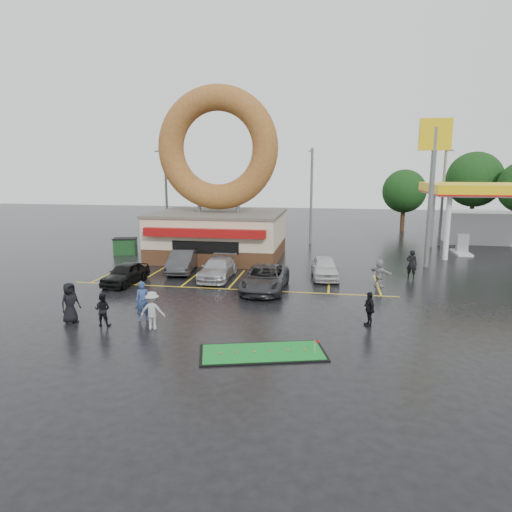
% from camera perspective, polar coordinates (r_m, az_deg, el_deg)
% --- Properties ---
extents(ground, '(120.00, 120.00, 0.00)m').
position_cam_1_polar(ground, '(24.51, -5.33, -6.19)').
color(ground, black).
rests_on(ground, ground).
extents(donut_shop, '(10.20, 8.70, 13.50)m').
position_cam_1_polar(donut_shop, '(36.83, -4.75, 6.69)').
color(donut_shop, '#472B19').
rests_on(donut_shop, ground).
extents(gas_station, '(12.30, 13.65, 5.90)m').
position_cam_1_polar(gas_station, '(45.81, 27.40, 5.39)').
color(gas_station, silver).
rests_on(gas_station, ground).
extents(shell_sign, '(2.20, 0.36, 10.60)m').
position_cam_1_polar(shell_sign, '(35.26, 21.27, 10.53)').
color(shell_sign, slate).
rests_on(shell_sign, ground).
extents(streetlight_left, '(0.40, 2.21, 9.00)m').
position_cam_1_polar(streetlight_left, '(45.54, -11.19, 7.75)').
color(streetlight_left, slate).
rests_on(streetlight_left, ground).
extents(streetlight_mid, '(0.40, 2.21, 9.00)m').
position_cam_1_polar(streetlight_mid, '(43.63, 6.92, 7.74)').
color(streetlight_mid, slate).
rests_on(streetlight_mid, ground).
extents(streetlight_right, '(0.40, 2.21, 9.00)m').
position_cam_1_polar(streetlight_right, '(45.64, 22.33, 7.14)').
color(streetlight_right, slate).
rests_on(streetlight_right, ground).
extents(tree_far_c, '(6.30, 6.30, 9.00)m').
position_cam_1_polar(tree_far_c, '(58.78, 25.66, 8.61)').
color(tree_far_c, '#332114').
rests_on(tree_far_c, ground).
extents(tree_far_d, '(4.90, 4.90, 7.00)m').
position_cam_1_polar(tree_far_d, '(55.21, 18.03, 7.71)').
color(tree_far_d, '#332114').
rests_on(tree_far_d, ground).
extents(car_black, '(1.98, 4.13, 1.36)m').
position_cam_1_polar(car_black, '(29.79, -16.01, -2.11)').
color(car_black, black).
rests_on(car_black, ground).
extents(car_dgrey, '(2.15, 4.72, 1.50)m').
position_cam_1_polar(car_dgrey, '(32.37, -9.16, -0.66)').
color(car_dgrey, '#2E2E31').
rests_on(car_dgrey, ground).
extents(car_silver, '(1.98, 4.75, 1.37)m').
position_cam_1_polar(car_silver, '(30.12, -4.80, -1.56)').
color(car_silver, '#A1A0A5').
rests_on(car_silver, ground).
extents(car_grey, '(2.52, 5.34, 1.47)m').
position_cam_1_polar(car_grey, '(27.18, 1.11, -2.81)').
color(car_grey, '#2E2F31').
rests_on(car_grey, ground).
extents(car_white, '(2.11, 4.37, 1.44)m').
position_cam_1_polar(car_white, '(30.49, 8.59, -1.43)').
color(car_white, silver).
rests_on(car_white, ground).
extents(person_blue, '(0.83, 0.71, 1.92)m').
position_cam_1_polar(person_blue, '(22.50, -13.97, -5.51)').
color(person_blue, navy).
rests_on(person_blue, ground).
extents(person_blackjkt, '(0.80, 0.65, 1.54)m').
position_cam_1_polar(person_blackjkt, '(22.40, -18.64, -6.36)').
color(person_blackjkt, black).
rests_on(person_blackjkt, ground).
extents(person_hoodie, '(1.19, 0.75, 1.77)m').
position_cam_1_polar(person_hoodie, '(21.22, -12.81, -6.68)').
color(person_hoodie, '#99999B').
rests_on(person_hoodie, ground).
extents(person_bystander, '(0.95, 1.12, 1.94)m').
position_cam_1_polar(person_bystander, '(23.27, -22.22, -5.44)').
color(person_bystander, black).
rests_on(person_bystander, ground).
extents(person_cameraman, '(0.70, 1.03, 1.62)m').
position_cam_1_polar(person_cameraman, '(21.83, 13.96, -6.43)').
color(person_cameraman, black).
rests_on(person_cameraman, ground).
extents(person_walker_near, '(1.47, 1.45, 1.69)m').
position_cam_1_polar(person_walker_near, '(29.07, 15.19, -2.06)').
color(person_walker_near, '#959497').
rests_on(person_walker_near, ground).
extents(person_walker_far, '(0.79, 0.64, 1.89)m').
position_cam_1_polar(person_walker_far, '(31.84, 18.88, -0.96)').
color(person_walker_far, black).
rests_on(person_walker_far, ground).
extents(dumpster, '(2.03, 1.59, 1.30)m').
position_cam_1_polar(dumpster, '(40.02, -16.01, 1.14)').
color(dumpster, '#1B4620').
rests_on(dumpster, ground).
extents(putting_green, '(5.34, 3.37, 0.62)m').
position_cam_1_polar(putting_green, '(18.42, 0.84, -11.98)').
color(putting_green, black).
rests_on(putting_green, ground).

